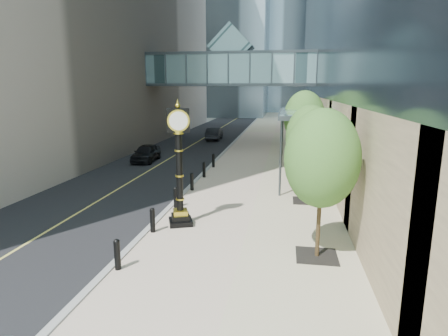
{
  "coord_description": "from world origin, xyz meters",
  "views": [
    {
      "loc": [
        2.39,
        -9.26,
        5.67
      ],
      "look_at": [
        -0.25,
        6.83,
        2.21
      ],
      "focal_mm": 30.0,
      "sensor_mm": 36.0,
      "label": 1
    }
  ],
  "objects_px": {
    "street_clock": "(179,174)",
    "pedestrian": "(316,166)",
    "car_near": "(146,153)",
    "car_far": "(214,134)"
  },
  "relations": [
    {
      "from": "car_near",
      "to": "street_clock",
      "type": "bearing_deg",
      "value": -67.16
    },
    {
      "from": "street_clock",
      "to": "car_far",
      "type": "height_order",
      "value": "street_clock"
    },
    {
      "from": "pedestrian",
      "to": "car_far",
      "type": "xyz_separation_m",
      "value": [
        -9.81,
        18.22,
        -0.31
      ]
    },
    {
      "from": "street_clock",
      "to": "car_near",
      "type": "bearing_deg",
      "value": 95.39
    },
    {
      "from": "street_clock",
      "to": "car_near",
      "type": "xyz_separation_m",
      "value": [
        -6.59,
        13.34,
        -1.56
      ]
    },
    {
      "from": "pedestrian",
      "to": "car_near",
      "type": "distance_m",
      "value": 13.59
    },
    {
      "from": "car_near",
      "to": "car_far",
      "type": "bearing_deg",
      "value": 74.3
    },
    {
      "from": "street_clock",
      "to": "pedestrian",
      "type": "distance_m",
      "value": 10.68
    },
    {
      "from": "car_near",
      "to": "pedestrian",
      "type": "bearing_deg",
      "value": -23.67
    },
    {
      "from": "street_clock",
      "to": "pedestrian",
      "type": "height_order",
      "value": "street_clock"
    }
  ]
}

